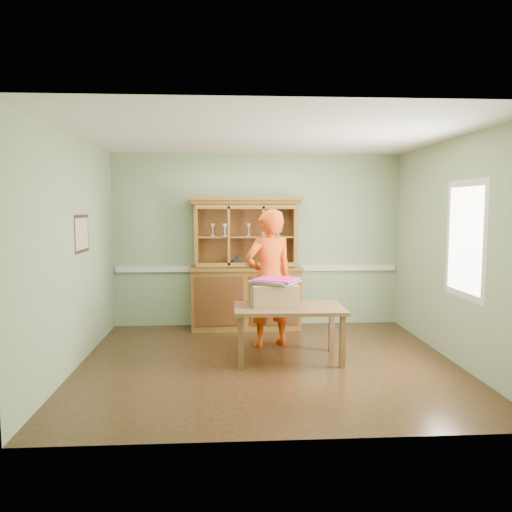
{
  "coord_description": "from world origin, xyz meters",
  "views": [
    {
      "loc": [
        -0.5,
        -5.83,
        1.87
      ],
      "look_at": [
        -0.12,
        0.4,
        1.26
      ],
      "focal_mm": 35.0,
      "sensor_mm": 36.0,
      "label": 1
    }
  ],
  "objects": [
    {
      "name": "cardboard_box",
      "position": [
        0.1,
        0.23,
        0.79
      ],
      "size": [
        0.58,
        0.48,
        0.26
      ],
      "primitive_type": "cube",
      "rotation": [
        0.0,
        0.0,
        0.06
      ],
      "color": "#9F7B52",
      "rests_on": "dining_table"
    },
    {
      "name": "dining_table",
      "position": [
        0.27,
        0.12,
        0.59
      ],
      "size": [
        1.34,
        0.82,
        0.66
      ],
      "rotation": [
        0.0,
        0.0,
        -0.01
      ],
      "color": "brown",
      "rests_on": "floor"
    },
    {
      "name": "framed_map",
      "position": [
        -2.23,
        0.3,
        1.55
      ],
      "size": [
        0.03,
        0.6,
        0.46
      ],
      "color": "#332314",
      "rests_on": "wall_left"
    },
    {
      "name": "kite_stack",
      "position": [
        0.12,
        0.27,
        0.96
      ],
      "size": [
        0.65,
        0.65,
        0.06
      ],
      "rotation": [
        0.0,
        0.0,
        1.08
      ],
      "color": "#E22242",
      "rests_on": "cardboard_box"
    },
    {
      "name": "wall_right",
      "position": [
        2.25,
        0.0,
        1.35
      ],
      "size": [
        0.0,
        4.0,
        4.0
      ],
      "primitive_type": "plane",
      "rotation": [
        1.57,
        0.0,
        -1.57
      ],
      "color": "#8CA37A",
      "rests_on": "floor"
    },
    {
      "name": "ceiling",
      "position": [
        0.0,
        0.0,
        2.7
      ],
      "size": [
        4.5,
        4.5,
        0.0
      ],
      "primitive_type": "plane",
      "rotation": [
        3.14,
        0.0,
        0.0
      ],
      "color": "white",
      "rests_on": "wall_back"
    },
    {
      "name": "wall_front",
      "position": [
        0.0,
        -2.0,
        1.35
      ],
      "size": [
        4.5,
        0.0,
        4.5
      ],
      "primitive_type": "plane",
      "rotation": [
        -1.57,
        0.0,
        0.0
      ],
      "color": "#8CA37A",
      "rests_on": "floor"
    },
    {
      "name": "chair_rail",
      "position": [
        0.0,
        1.98,
        0.9
      ],
      "size": [
        4.41,
        0.05,
        0.08
      ],
      "primitive_type": "cube",
      "color": "silver",
      "rests_on": "wall_back"
    },
    {
      "name": "floor",
      "position": [
        0.0,
        0.0,
        0.0
      ],
      "size": [
        4.5,
        4.5,
        0.0
      ],
      "primitive_type": "plane",
      "color": "#492F17",
      "rests_on": "ground"
    },
    {
      "name": "window_panel",
      "position": [
        2.23,
        -0.3,
        1.5
      ],
      "size": [
        0.03,
        0.96,
        1.36
      ],
      "color": "silver",
      "rests_on": "wall_right"
    },
    {
      "name": "china_hutch",
      "position": [
        -0.19,
        1.77,
        0.72
      ],
      "size": [
        1.73,
        0.57,
        2.03
      ],
      "color": "olive",
      "rests_on": "floor"
    },
    {
      "name": "wall_left",
      "position": [
        -2.25,
        0.0,
        1.35
      ],
      "size": [
        0.0,
        4.0,
        4.0
      ],
      "primitive_type": "plane",
      "rotation": [
        1.57,
        0.0,
        1.57
      ],
      "color": "#8CA37A",
      "rests_on": "floor"
    },
    {
      "name": "person",
      "position": [
        0.08,
        0.75,
        0.92
      ],
      "size": [
        0.78,
        0.64,
        1.84
      ],
      "primitive_type": "imported",
      "rotation": [
        0.0,
        0.0,
        3.49
      ],
      "color": "#EA4C0E",
      "rests_on": "floor"
    },
    {
      "name": "wall_back",
      "position": [
        0.0,
        2.0,
        1.35
      ],
      "size": [
        4.5,
        0.0,
        4.5
      ],
      "primitive_type": "plane",
      "rotation": [
        1.57,
        0.0,
        0.0
      ],
      "color": "#8CA37A",
      "rests_on": "floor"
    }
  ]
}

